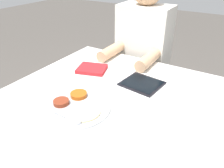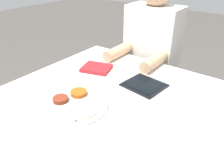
{
  "view_description": "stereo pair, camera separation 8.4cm",
  "coord_description": "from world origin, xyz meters",
  "px_view_note": "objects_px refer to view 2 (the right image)",
  "views": [
    {
      "loc": [
        0.43,
        -0.68,
        1.31
      ],
      "look_at": [
        -0.02,
        0.05,
        0.82
      ],
      "focal_mm": 35.0,
      "sensor_mm": 36.0,
      "label": 1
    },
    {
      "loc": [
        0.5,
        -0.63,
        1.31
      ],
      "look_at": [
        -0.02,
        0.05,
        0.82
      ],
      "focal_mm": 35.0,
      "sensor_mm": 36.0,
      "label": 2
    }
  ],
  "objects_px": {
    "thali_tray": "(75,104)",
    "person_diner": "(149,74)",
    "red_notebook": "(97,68)",
    "tablet_device": "(144,85)"
  },
  "relations": [
    {
      "from": "tablet_device",
      "to": "person_diner",
      "type": "relative_size",
      "value": 0.17
    },
    {
      "from": "red_notebook",
      "to": "person_diner",
      "type": "relative_size",
      "value": 0.15
    },
    {
      "from": "tablet_device",
      "to": "person_diner",
      "type": "distance_m",
      "value": 0.51
    },
    {
      "from": "tablet_device",
      "to": "person_diner",
      "type": "bearing_deg",
      "value": 113.99
    },
    {
      "from": "thali_tray",
      "to": "red_notebook",
      "type": "bearing_deg",
      "value": 115.37
    },
    {
      "from": "red_notebook",
      "to": "tablet_device",
      "type": "xyz_separation_m",
      "value": [
        0.31,
        0.0,
        -0.0
      ]
    },
    {
      "from": "red_notebook",
      "to": "tablet_device",
      "type": "relative_size",
      "value": 0.9
    },
    {
      "from": "thali_tray",
      "to": "person_diner",
      "type": "bearing_deg",
      "value": 93.07
    },
    {
      "from": "thali_tray",
      "to": "red_notebook",
      "type": "xyz_separation_m",
      "value": [
        -0.15,
        0.33,
        0.0
      ]
    },
    {
      "from": "thali_tray",
      "to": "person_diner",
      "type": "xyz_separation_m",
      "value": [
        -0.04,
        0.77,
        -0.19
      ]
    }
  ]
}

